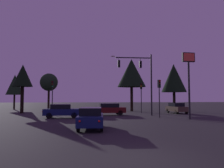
% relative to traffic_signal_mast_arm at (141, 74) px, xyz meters
% --- Properties ---
extents(ground_plane, '(168.00, 168.00, 0.00)m').
position_rel_traffic_signal_mast_arm_xyz_m(ground_plane, '(-5.29, 5.22, -5.33)').
color(ground_plane, '#262326').
rests_on(ground_plane, ground).
extents(traffic_signal_mast_arm, '(5.33, 0.49, 7.82)m').
position_rel_traffic_signal_mast_arm_xyz_m(traffic_signal_mast_arm, '(0.00, 0.00, 0.00)').
color(traffic_signal_mast_arm, '#232326').
rests_on(traffic_signal_mast_arm, ground).
extents(traffic_light_corner_left, '(0.36, 0.38, 4.44)m').
position_rel_traffic_signal_mast_arm_xyz_m(traffic_light_corner_left, '(1.34, 4.83, -2.18)').
color(traffic_light_corner_left, '#232326').
rests_on(traffic_light_corner_left, ground).
extents(traffic_light_corner_right, '(0.32, 0.36, 4.47)m').
position_rel_traffic_signal_mast_arm_xyz_m(traffic_light_corner_right, '(-11.32, 2.42, -2.17)').
color(traffic_light_corner_right, '#232326').
rests_on(traffic_light_corner_right, ground).
extents(traffic_light_median, '(0.36, 0.38, 4.28)m').
position_rel_traffic_signal_mast_arm_xyz_m(traffic_light_median, '(1.27, -3.13, -2.29)').
color(traffic_light_median, '#232326').
rests_on(traffic_light_median, ground).
extents(car_nearside_lane, '(2.06, 4.54, 1.52)m').
position_rel_traffic_signal_mast_arm_xyz_m(car_nearside_lane, '(-6.79, -11.20, -4.53)').
color(car_nearside_lane, '#0F1947').
rests_on(car_nearside_lane, ground).
extents(car_crossing_left, '(4.12, 1.82, 1.52)m').
position_rel_traffic_signal_mast_arm_xyz_m(car_crossing_left, '(-9.66, -2.09, -4.53)').
color(car_crossing_left, '#0F1947').
rests_on(car_crossing_left, ground).
extents(car_crossing_right, '(4.60, 1.91, 1.52)m').
position_rel_traffic_signal_mast_arm_xyz_m(car_crossing_right, '(-4.08, 1.21, -4.53)').
color(car_crossing_right, '#4C0F0F').
rests_on(car_crossing_right, ground).
extents(car_far_lane, '(1.98, 4.07, 1.52)m').
position_rel_traffic_signal_mast_arm_xyz_m(car_far_lane, '(6.14, 3.12, -4.53)').
color(car_far_lane, '#473828').
rests_on(car_far_lane, ground).
extents(store_sign_illuminated, '(1.41, 0.35, 7.02)m').
position_rel_traffic_signal_mast_arm_xyz_m(store_sign_illuminated, '(3.69, -5.43, -0.19)').
color(store_sign_illuminated, '#232326').
rests_on(store_sign_illuminated, ground).
extents(tree_behind_sign, '(2.88, 2.88, 7.14)m').
position_rel_traffic_signal_mast_arm_xyz_m(tree_behind_sign, '(-16.11, 6.28, 0.07)').
color(tree_behind_sign, black).
rests_on(tree_behind_sign, ground).
extents(tree_left_far, '(4.31, 4.31, 8.20)m').
position_rel_traffic_signal_mast_arm_xyz_m(tree_left_far, '(8.43, 9.20, 0.37)').
color(tree_left_far, black).
rests_on(tree_left_far, ground).
extents(tree_center_horizon, '(4.81, 4.81, 8.88)m').
position_rel_traffic_signal_mast_arm_xyz_m(tree_center_horizon, '(0.84, 9.09, 1.13)').
color(tree_center_horizon, black).
rests_on(tree_center_horizon, ground).
extents(tree_right_cluster, '(3.66, 3.66, 7.32)m').
position_rel_traffic_signal_mast_arm_xyz_m(tree_right_cluster, '(-14.31, 19.33, 0.11)').
color(tree_right_cluster, black).
rests_on(tree_right_cluster, ground).
extents(tree_lot_edge, '(3.22, 3.22, 6.78)m').
position_rel_traffic_signal_mast_arm_xyz_m(tree_lot_edge, '(-20.51, 17.56, -0.53)').
color(tree_lot_edge, black).
rests_on(tree_lot_edge, ground).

